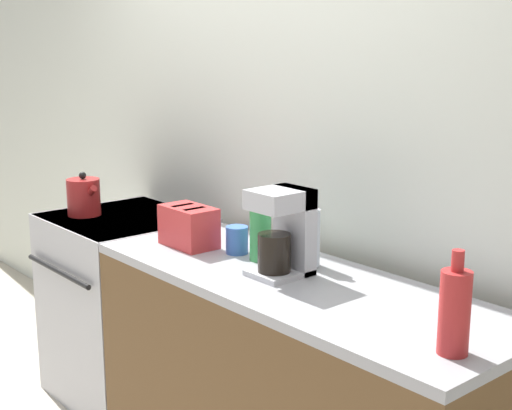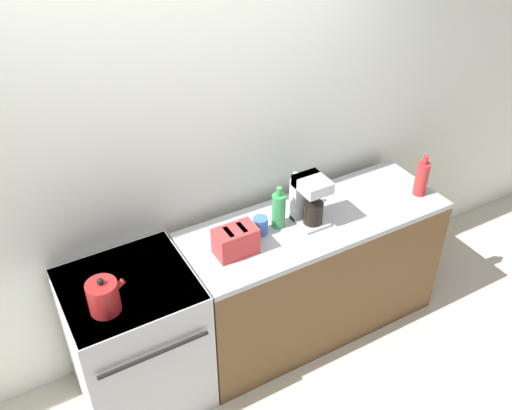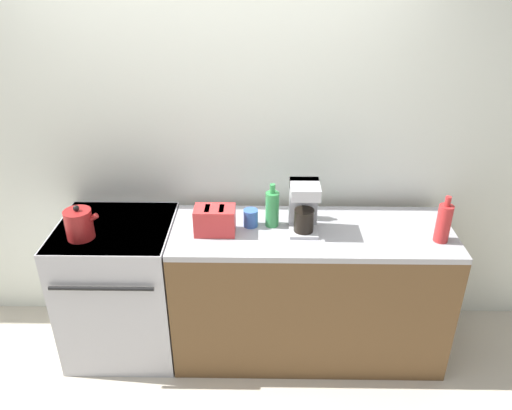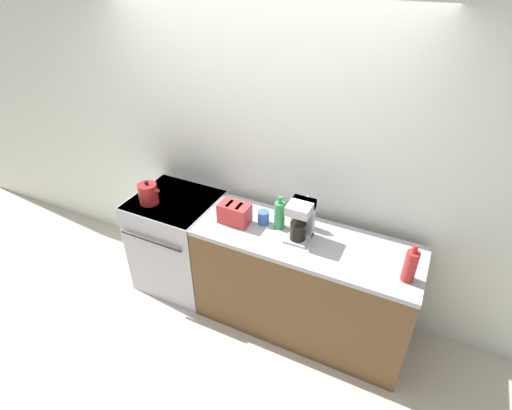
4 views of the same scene
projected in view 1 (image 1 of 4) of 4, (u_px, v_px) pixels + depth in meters
wall_back at (267, 145)px, 3.15m from camera, size 8.00×0.05×2.60m
stove at (128, 304)px, 3.54m from camera, size 0.71×0.70×0.92m
counter_block at (292, 398)px, 2.62m from camera, size 1.71×0.62×0.92m
kettle at (84, 197)px, 3.46m from camera, size 0.20×0.16×0.21m
toaster at (189, 226)px, 2.92m from camera, size 0.24×0.15×0.17m
coffee_maker at (284, 230)px, 2.54m from camera, size 0.17×0.21×0.31m
bottle_green at (260, 231)px, 2.71m from camera, size 0.08×0.08×0.28m
bottle_red at (455, 311)px, 1.88m from camera, size 0.08×0.08×0.29m
bottle_clear at (311, 236)px, 2.65m from camera, size 0.07×0.07×0.27m
cup_blue at (237, 240)px, 2.82m from camera, size 0.09×0.09×0.11m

